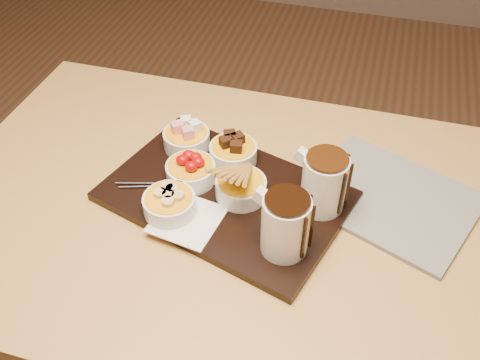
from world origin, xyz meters
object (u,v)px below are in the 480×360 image
(pitcher_dark_chocolate, at_px, (285,225))
(pitcher_milk_chocolate, at_px, (324,184))
(serving_board, at_px, (226,196))
(newspaper, at_px, (390,199))
(dining_table, at_px, (233,238))
(bowl_strawberries, at_px, (191,172))

(pitcher_dark_chocolate, distance_m, pitcher_milk_chocolate, 0.13)
(serving_board, bearing_deg, newspaper, 31.80)
(serving_board, height_order, pitcher_milk_chocolate, pitcher_milk_chocolate)
(serving_board, height_order, pitcher_dark_chocolate, pitcher_dark_chocolate)
(serving_board, xyz_separation_m, pitcher_dark_chocolate, (0.14, -0.10, 0.07))
(dining_table, xyz_separation_m, serving_board, (-0.02, 0.01, 0.11))
(dining_table, distance_m, newspaper, 0.33)
(dining_table, relative_size, pitcher_dark_chocolate, 10.36)
(dining_table, bearing_deg, pitcher_dark_chocolate, -36.47)
(bowl_strawberries, height_order, pitcher_milk_chocolate, pitcher_milk_chocolate)
(serving_board, relative_size, newspaper, 1.45)
(serving_board, height_order, bowl_strawberries, bowl_strawberries)
(pitcher_dark_chocolate, height_order, newspaper, pitcher_dark_chocolate)
(serving_board, relative_size, pitcher_milk_chocolate, 3.97)
(serving_board, distance_m, newspaper, 0.33)
(dining_table, xyz_separation_m, pitcher_milk_chocolate, (0.17, 0.03, 0.17))
(dining_table, distance_m, serving_board, 0.11)
(dining_table, relative_size, serving_board, 2.61)
(bowl_strawberries, bearing_deg, dining_table, -18.54)
(serving_board, bearing_deg, dining_table, -20.77)
(serving_board, relative_size, bowl_strawberries, 4.60)
(bowl_strawberries, relative_size, pitcher_dark_chocolate, 0.86)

